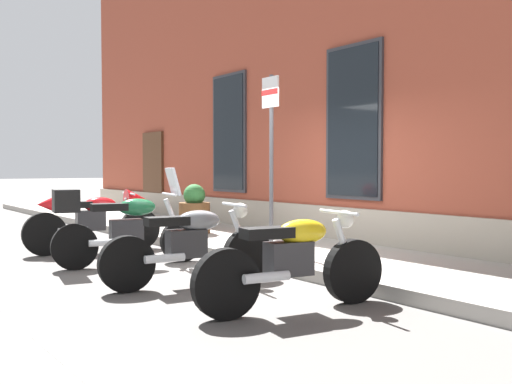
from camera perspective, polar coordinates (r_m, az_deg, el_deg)
ground_plane at (r=8.04m, az=-1.95°, el=-7.26°), size 140.00×140.00×0.00m
sidewalk at (r=8.73m, az=4.39°, el=-5.98°), size 27.77×2.33×0.16m
brick_pub_facade at (r=12.66m, az=22.07°, el=12.88°), size 21.77×7.65×7.40m
motorcycle_red_sport at (r=9.51m, az=-15.43°, el=-2.49°), size 0.62×2.17×1.01m
motorcycle_green_touring at (r=8.04m, az=-13.31°, el=-3.25°), size 0.79×2.07×1.36m
motorcycle_grey_naked at (r=6.60m, az=-6.39°, el=-5.26°), size 0.62×2.09×0.94m
motorcycle_yellow_naked at (r=5.43m, az=3.91°, el=-6.89°), size 0.62×2.02×0.94m
parking_sign at (r=8.29m, az=1.51°, el=5.44°), size 0.36×0.07×2.54m
barrel_planter at (r=10.53m, az=-6.17°, el=-2.03°), size 0.60×0.60×0.90m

